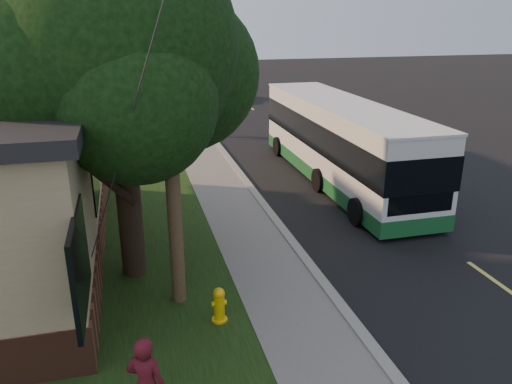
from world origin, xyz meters
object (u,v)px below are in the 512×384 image
fire_hydrant (219,305)px  transit_bus (340,140)px  bare_tree_far (138,71)px  traffic_signal (179,50)px  utility_pole (167,88)px  distant_car (218,88)px  bare_tree_near (137,92)px  dumpster (31,196)px  leafy_tree (117,53)px

fire_hydrant → transit_bus: bearing=52.7°
bare_tree_far → traffic_signal: traffic_signal is taller
fire_hydrant → transit_bus: 10.02m
utility_pole → distant_car: size_ratio=1.87×
utility_pole → bare_tree_far: bearing=89.4°
utility_pole → transit_bus: size_ratio=0.83×
bare_tree_far → bare_tree_near: bearing=-92.4°
fire_hydrant → dumpster: size_ratio=0.36×
bare_tree_far → fire_hydrant: bearing=-89.2°
leafy_tree → bare_tree_near: bearing=87.5°
utility_pole → distant_car: 27.83m
bare_tree_near → transit_bus: bearing=-55.5°
traffic_signal → dumpster: (-7.59, -27.18, -2.39)m
dumpster → traffic_signal: bearing=74.4°
traffic_signal → leafy_tree: bearing=-98.5°
utility_pole → dumpster: utility_pole is taller
leafy_tree → distant_car: (6.70, 25.29, -4.34)m
leafy_tree → transit_bus: size_ratio=0.71×
utility_pole → bare_tree_near: bearing=90.7°
bare_tree_far → traffic_signal: size_ratio=0.73×
traffic_signal → distant_car: traffic_signal is taller
leafy_tree → bare_tree_near: (0.67, 15.35, -3.02)m
utility_pole → transit_bus: (6.73, 6.93, -3.05)m
fire_hydrant → leafy_tree: size_ratio=0.09×
bare_tree_near → distant_car: size_ratio=0.89×
utility_pole → bare_tree_near: (-0.19, 17.01, -2.48)m
distant_car → dumpster: bearing=-115.2°
utility_pole → leafy_tree: 1.94m
utility_pole → distant_car: utility_pole is taller
bare_tree_near → traffic_signal: (4.00, 16.00, 1.01)m
leafy_tree → bare_tree_far: 27.56m
leafy_tree → dumpster: 6.73m
traffic_signal → transit_bus: 26.29m
dumpster → leafy_tree: bearing=-55.0°
bare_tree_near → fire_hydrant: bearing=-87.1°
distant_car → traffic_signal: bearing=107.8°
utility_pole → traffic_signal: bearing=83.4°
fire_hydrant → bare_tree_near: bearing=92.9°
bare_tree_far → utility_pole: bearing=-90.6°
fire_hydrant → leafy_tree: bearing=120.7°
utility_pole → distant_car: (5.83, 26.94, -3.80)m
bare_tree_near → bare_tree_far: bare_tree_near is taller
bare_tree_near → distant_car: bare_tree_near is taller
utility_pole → leafy_tree: bearing=117.6°
traffic_signal → dumpster: 28.32m
fire_hydrant → utility_pole: size_ratio=0.08×
distant_car → transit_bus: bearing=-88.2°
utility_pole → leafy_tree: utility_pole is taller
fire_hydrant → dumpster: bearing=123.4°
fire_hydrant → dumpster: (-4.49, 6.82, 0.34)m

